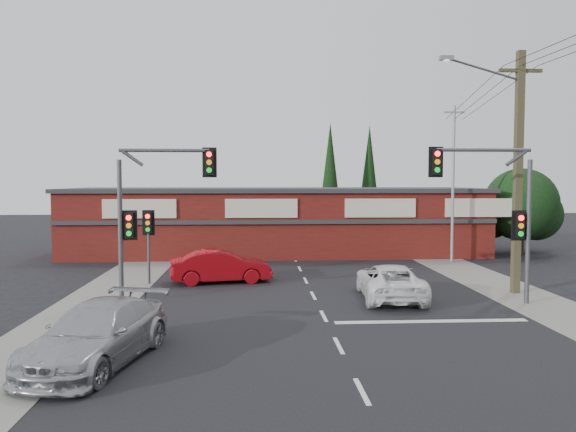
{
  "coord_description": "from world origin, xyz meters",
  "views": [
    {
      "loc": [
        -2.36,
        -19.64,
        4.7
      ],
      "look_at": [
        -1.03,
        3.0,
        3.27
      ],
      "focal_mm": 35.0,
      "sensor_mm": 36.0,
      "label": 1
    }
  ],
  "objects": [
    {
      "name": "ground",
      "position": [
        0.0,
        0.0,
        0.0
      ],
      "size": [
        120.0,
        120.0,
        0.0
      ],
      "primitive_type": "plane",
      "color": "black",
      "rests_on": "ground"
    },
    {
      "name": "pedestal_signal",
      "position": [
        -7.2,
        6.01,
        2.41
      ],
      "size": [
        0.55,
        0.27,
        3.38
      ],
      "color": "#47494C",
      "rests_on": "ground"
    },
    {
      "name": "red_sedan",
      "position": [
        -3.95,
        6.15,
        0.76
      ],
      "size": [
        4.81,
        2.38,
        1.52
      ],
      "primitive_type": "imported",
      "rotation": [
        0.0,
        0.0,
        1.74
      ],
      "color": "maroon",
      "rests_on": "ground"
    },
    {
      "name": "shop_building",
      "position": [
        -0.99,
        16.99,
        2.13
      ],
      "size": [
        27.3,
        8.4,
        4.22
      ],
      "color": "#501310",
      "rests_on": "ground"
    },
    {
      "name": "conifer_far",
      "position": [
        7.0,
        26.0,
        5.48
      ],
      "size": [
        1.8,
        1.8,
        9.25
      ],
      "color": "#2D2116",
      "rests_on": "ground"
    },
    {
      "name": "stop_line",
      "position": [
        3.5,
        -1.5,
        0.01
      ],
      "size": [
        6.5,
        0.35,
        0.01
      ],
      "primitive_type": "cube",
      "color": "silver",
      "rests_on": "ground"
    },
    {
      "name": "road_strip",
      "position": [
        0.0,
        5.0,
        0.01
      ],
      "size": [
        14.0,
        70.0,
        0.01
      ],
      "primitive_type": "cube",
      "color": "black",
      "rests_on": "ground"
    },
    {
      "name": "lane_dashes",
      "position": [
        0.0,
        -0.57,
        0.01
      ],
      "size": [
        0.12,
        36.47,
        0.01
      ],
      "color": "silver",
      "rests_on": "ground"
    },
    {
      "name": "utility_pole",
      "position": [
        8.36,
        2.99,
        5.4
      ],
      "size": [
        4.38,
        0.59,
        10.0
      ],
      "color": "#494329",
      "rests_on": "ground"
    },
    {
      "name": "steel_pole",
      "position": [
        9.0,
        12.0,
        4.7
      ],
      "size": [
        1.2,
        0.16,
        9.0
      ],
      "color": "gray",
      "rests_on": "ground"
    },
    {
      "name": "verge_right",
      "position": [
        8.5,
        5.0,
        0.01
      ],
      "size": [
        3.0,
        70.0,
        0.02
      ],
      "primitive_type": "cube",
      "color": "gray",
      "rests_on": "ground"
    },
    {
      "name": "conifer_near",
      "position": [
        3.5,
        24.0,
        5.48
      ],
      "size": [
        1.8,
        1.8,
        9.25
      ],
      "color": "#2D2116",
      "rests_on": "ground"
    },
    {
      "name": "traffic_mast_right",
      "position": [
        6.86,
        1.0,
        3.95
      ],
      "size": [
        3.96,
        0.27,
        5.97
      ],
      "color": "#47494C",
      "rests_on": "ground"
    },
    {
      "name": "verge_left",
      "position": [
        -8.5,
        5.0,
        0.01
      ],
      "size": [
        3.0,
        70.0,
        0.02
      ],
      "primitive_type": "cube",
      "color": "gray",
      "rests_on": "ground"
    },
    {
      "name": "white_suv",
      "position": [
        3.0,
        2.19,
        0.69
      ],
      "size": [
        2.66,
        5.14,
        1.39
      ],
      "primitive_type": "imported",
      "rotation": [
        0.0,
        0.0,
        3.07
      ],
      "color": "white",
      "rests_on": "ground"
    },
    {
      "name": "tree_cluster",
      "position": [
        14.69,
        15.44,
        2.9
      ],
      "size": [
        5.9,
        5.1,
        5.5
      ],
      "color": "#2D2116",
      "rests_on": "ground"
    },
    {
      "name": "silver_suv",
      "position": [
        -6.42,
        -5.21,
        0.77
      ],
      "size": [
        3.34,
        5.68,
        1.54
      ],
      "primitive_type": "imported",
      "rotation": [
        0.0,
        0.0,
        -0.23
      ],
      "color": "#A9ACAF",
      "rests_on": "ground"
    },
    {
      "name": "traffic_mast_left",
      "position": [
        -6.43,
        2.0,
        3.93
      ],
      "size": [
        3.77,
        0.27,
        5.97
      ],
      "color": "#47494C",
      "rests_on": "ground"
    }
  ]
}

